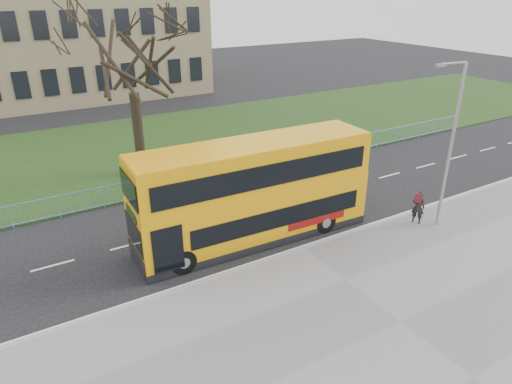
{
  "coord_description": "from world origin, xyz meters",
  "views": [
    {
      "loc": [
        -9.82,
        -14.29,
        9.86
      ],
      "look_at": [
        -0.75,
        1.0,
        1.8
      ],
      "focal_mm": 32.0,
      "sensor_mm": 36.0,
      "label": 1
    }
  ],
  "objects": [
    {
      "name": "ground",
      "position": [
        0.0,
        0.0,
        0.0
      ],
      "size": [
        120.0,
        120.0,
        0.0
      ],
      "primitive_type": "plane",
      "color": "black",
      "rests_on": "ground"
    },
    {
      "name": "pedestrian",
      "position": [
        5.66,
        -2.34,
        0.89
      ],
      "size": [
        0.61,
        0.67,
        1.53
      ],
      "primitive_type": "imported",
      "rotation": [
        0.0,
        0.0,
        2.13
      ],
      "color": "black",
      "rests_on": "pavement"
    },
    {
      "name": "grass_verge",
      "position": [
        0.0,
        14.3,
        0.04
      ],
      "size": [
        80.0,
        15.4,
        0.08
      ],
      "primitive_type": "cube",
      "color": "#223714",
      "rests_on": "ground"
    },
    {
      "name": "guard_railing",
      "position": [
        0.0,
        6.6,
        0.55
      ],
      "size": [
        40.0,
        0.12,
        1.1
      ],
      "primitive_type": null,
      "color": "#7AAEDA",
      "rests_on": "ground"
    },
    {
      "name": "yellow_bus",
      "position": [
        -1.2,
        0.39,
        2.25
      ],
      "size": [
        10.11,
        2.75,
        4.2
      ],
      "rotation": [
        0.0,
        0.0,
        -0.04
      ],
      "color": "#F4A30A",
      "rests_on": "ground"
    },
    {
      "name": "street_lamp",
      "position": [
        6.26,
        -2.91,
        4.01
      ],
      "size": [
        1.5,
        0.37,
        7.1
      ],
      "rotation": [
        0.0,
        0.0,
        -0.15
      ],
      "color": "#97999F",
      "rests_on": "pavement"
    },
    {
      "name": "civic_building",
      "position": [
        -5.0,
        35.0,
        7.0
      ],
      "size": [
        30.0,
        15.0,
        14.0
      ],
      "primitive_type": "cube",
      "color": "#8D7D59",
      "rests_on": "ground"
    },
    {
      "name": "bare_tree",
      "position": [
        -3.0,
        10.0,
        5.51
      ],
      "size": [
        7.6,
        7.6,
        10.85
      ],
      "primitive_type": null,
      "color": "black",
      "rests_on": "grass_verge"
    },
    {
      "name": "pavement",
      "position": [
        0.0,
        -6.75,
        0.06
      ],
      "size": [
        80.0,
        10.5,
        0.12
      ],
      "primitive_type": "cube",
      "color": "slate",
      "rests_on": "ground"
    },
    {
      "name": "kerb",
      "position": [
        0.0,
        -1.55,
        0.07
      ],
      "size": [
        80.0,
        0.2,
        0.14
      ],
      "primitive_type": "cube",
      "color": "gray",
      "rests_on": "ground"
    }
  ]
}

